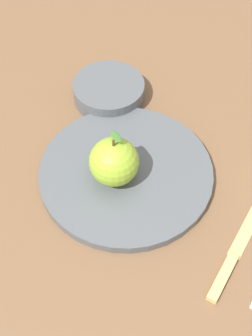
# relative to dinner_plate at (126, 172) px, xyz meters

# --- Properties ---
(ground_plane) EXTENTS (2.40, 2.40, 0.00)m
(ground_plane) POSITION_rel_dinner_plate_xyz_m (-0.02, -0.04, -0.01)
(ground_plane) COLOR brown
(dinner_plate) EXTENTS (0.27, 0.27, 0.02)m
(dinner_plate) POSITION_rel_dinner_plate_xyz_m (0.00, 0.00, 0.00)
(dinner_plate) COLOR #4C5156
(dinner_plate) RESTS_ON ground_plane
(apple) EXTENTS (0.07, 0.07, 0.09)m
(apple) POSITION_rel_dinner_plate_xyz_m (-0.02, 0.01, 0.04)
(apple) COLOR #8CB22D
(apple) RESTS_ON dinner_plate
(side_bowl) EXTENTS (0.13, 0.13, 0.03)m
(side_bowl) POSITION_rel_dinner_plate_xyz_m (0.15, 0.09, 0.01)
(side_bowl) COLOR #4C5156
(side_bowl) RESTS_ON ground_plane
(knife) EXTENTS (0.21, 0.06, 0.01)m
(knife) POSITION_rel_dinner_plate_xyz_m (-0.07, -0.19, -0.01)
(knife) COLOR #D8B766
(knife) RESTS_ON ground_plane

